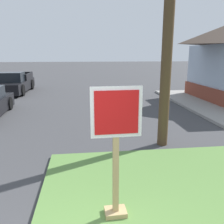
{
  "coord_description": "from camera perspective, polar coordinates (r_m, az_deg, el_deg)",
  "views": [
    {
      "loc": [
        0.3,
        -1.86,
        2.71
      ],
      "look_at": [
        1.06,
        4.32,
        1.16
      ],
      "focal_mm": 37.98,
      "sensor_mm": 36.0,
      "label": 1
    }
  ],
  "objects": [
    {
      "name": "grass_corner_patch",
      "position": [
        4.75,
        21.68,
        -21.33
      ],
      "size": [
        5.89,
        5.34,
        0.08
      ],
      "primitive_type": "cube",
      "color": "#567F3D",
      "rests_on": "ground"
    },
    {
      "name": "stop_sign",
      "position": [
        3.77,
        0.96,
        -10.36
      ],
      "size": [
        0.78,
        0.29,
        2.17
      ],
      "color": "tan",
      "rests_on": "grass_corner_patch"
    },
    {
      "name": "manhole_cover",
      "position": [
        6.26,
        -5.05,
        -11.69
      ],
      "size": [
        0.7,
        0.7,
        0.02
      ],
      "primitive_type": "cylinder",
      "color": "black",
      "rests_on": "ground"
    },
    {
      "name": "pickup_truck_black",
      "position": [
        18.13,
        -22.7,
        6.22
      ],
      "size": [
        2.08,
        5.04,
        1.48
      ],
      "color": "black",
      "rests_on": "ground"
    }
  ]
}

